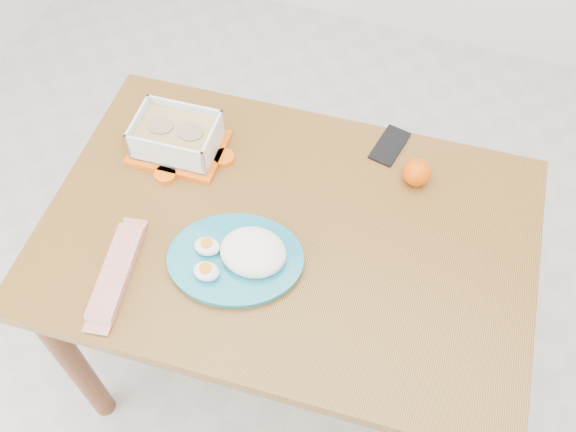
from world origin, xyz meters
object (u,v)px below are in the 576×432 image
(dining_table, at_px, (288,255))
(food_container, at_px, (177,137))
(orange_fruit, at_px, (417,172))
(rice_plate, at_px, (241,255))
(smartphone, at_px, (390,146))

(dining_table, height_order, food_container, food_container)
(orange_fruit, distance_m, rice_plate, 0.47)
(food_container, bearing_deg, orange_fruit, 6.09)
(smartphone, bearing_deg, dining_table, -105.08)
(food_container, distance_m, smartphone, 0.53)
(food_container, height_order, smartphone, food_container)
(food_container, bearing_deg, dining_table, -25.91)
(food_container, distance_m, orange_fruit, 0.59)
(dining_table, bearing_deg, food_container, 154.22)
(orange_fruit, relative_size, rice_plate, 0.18)
(food_container, relative_size, orange_fruit, 3.48)
(orange_fruit, bearing_deg, rice_plate, -131.81)
(dining_table, distance_m, orange_fruit, 0.37)
(dining_table, distance_m, food_container, 0.40)
(food_container, xyz_separation_m, smartphone, (0.49, 0.18, -0.04))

